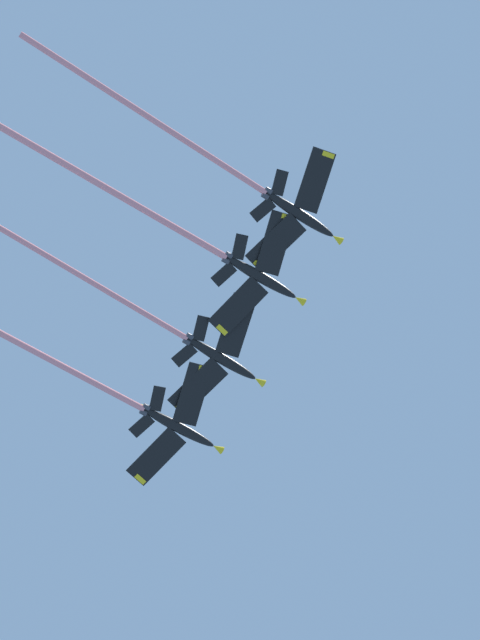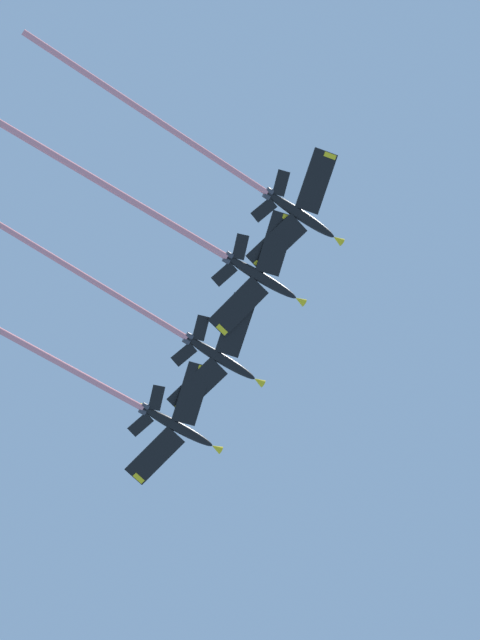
{
  "view_description": "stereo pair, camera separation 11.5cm",
  "coord_description": "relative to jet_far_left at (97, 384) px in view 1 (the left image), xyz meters",
  "views": [
    {
      "loc": [
        2.87,
        18.78,
        1.97
      ],
      "look_at": [
        14.26,
        18.04,
        179.68
      ],
      "focal_mm": 68.98,
      "sensor_mm": 36.0,
      "label": 1
    },
    {
      "loc": [
        2.87,
        18.89,
        1.97
      ],
      "look_at": [
        14.26,
        18.04,
        179.68
      ],
      "focal_mm": 68.98,
      "sensor_mm": 36.0,
      "label": 2
    }
  ],
  "objects": [
    {
      "name": "jet_inner_right",
      "position": [
        -30.77,
        -18.85,
        0.47
      ],
      "size": [
        30.63,
        46.71,
        13.44
      ],
      "color": "black"
    },
    {
      "name": "jet_centre",
      "position": [
        -22.01,
        -11.87,
        0.1
      ],
      "size": [
        30.39,
        49.23,
        12.73
      ],
      "color": "black"
    },
    {
      "name": "jet_inner_left",
      "position": [
        -9.62,
        -7.93,
        1.07
      ],
      "size": [
        32.79,
        51.24,
        13.67
      ],
      "color": "black"
    },
    {
      "name": "jet_far_left",
      "position": [
        0.0,
        0.0,
        0.0
      ],
      "size": [
        33.26,
        54.83,
        15.67
      ],
      "color": "black"
    }
  ]
}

